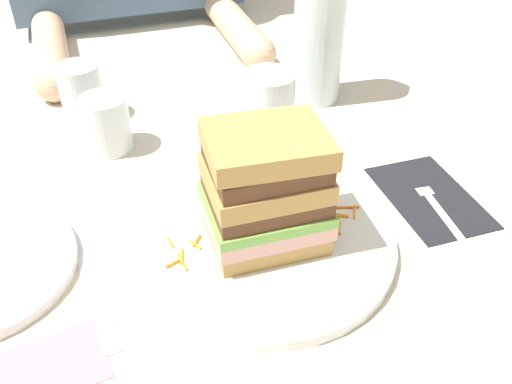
{
  "coord_description": "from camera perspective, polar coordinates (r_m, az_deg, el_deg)",
  "views": [
    {
      "loc": [
        -0.15,
        -0.44,
        0.43
      ],
      "look_at": [
        0.01,
        0.02,
        0.05
      ],
      "focal_mm": 38.63,
      "sensor_mm": 36.0,
      "label": 1
    }
  ],
  "objects": [
    {
      "name": "carrot_shred_2",
      "position": [
        0.61,
        -6.32,
        -5.42
      ],
      "size": [
        0.01,
        0.02,
        0.0
      ],
      "primitive_type": "cylinder",
      "rotation": [
        0.0,
        1.57,
        2.06
      ],
      "color": "orange",
      "rests_on": "main_plate"
    },
    {
      "name": "juice_glass",
      "position": [
        0.79,
        1.24,
        8.6
      ],
      "size": [
        0.08,
        0.08,
        0.1
      ],
      "color": "white",
      "rests_on": "ground_plane"
    },
    {
      "name": "carrot_shred_10",
      "position": [
        0.66,
        10.14,
        -2.02
      ],
      "size": [
        0.01,
        0.02,
        0.0
      ],
      "primitive_type": "cylinder",
      "rotation": [
        0.0,
        1.57,
        4.23
      ],
      "color": "orange",
      "rests_on": "main_plate"
    },
    {
      "name": "carrot_shred_6",
      "position": [
        0.66,
        9.31,
        -1.67
      ],
      "size": [
        0.03,
        0.01,
        0.0
      ],
      "primitive_type": "cylinder",
      "rotation": [
        0.0,
        1.57,
        2.85
      ],
      "color": "orange",
      "rests_on": "main_plate"
    },
    {
      "name": "carrot_shred_8",
      "position": [
        0.63,
        7.99,
        -3.41
      ],
      "size": [
        0.01,
        0.03,
        0.0
      ],
      "primitive_type": "cylinder",
      "rotation": [
        0.0,
        1.57,
        1.65
      ],
      "color": "orange",
      "rests_on": "main_plate"
    },
    {
      "name": "carrot_shred_7",
      "position": [
        0.65,
        8.21,
        -2.33
      ],
      "size": [
        0.03,
        0.02,
        0.0
      ],
      "primitive_type": "cylinder",
      "rotation": [
        0.0,
        1.57,
        2.65
      ],
      "color": "orange",
      "rests_on": "main_plate"
    },
    {
      "name": "carrot_shred_3",
      "position": [
        0.6,
        -7.69,
        -6.64
      ],
      "size": [
        0.01,
        0.02,
        0.0
      ],
      "primitive_type": "cylinder",
      "rotation": [
        0.0,
        1.57,
        4.47
      ],
      "color": "orange",
      "rests_on": "main_plate"
    },
    {
      "name": "ground_plane",
      "position": [
        0.63,
        -0.48,
        -4.84
      ],
      "size": [
        3.0,
        3.0,
        0.0
      ],
      "primitive_type": "plane",
      "color": "beige"
    },
    {
      "name": "napkin_pink",
      "position": [
        0.55,
        -20.39,
        -16.48
      ],
      "size": [
        0.1,
        0.08,
        0.0
      ],
      "primitive_type": "cube",
      "rotation": [
        0.0,
        0.0,
        0.12
      ],
      "color": "pink",
      "rests_on": "ground_plane"
    },
    {
      "name": "carrot_shred_11",
      "position": [
        0.64,
        7.19,
        -2.79
      ],
      "size": [
        0.01,
        0.02,
        0.0
      ],
      "primitive_type": "cylinder",
      "rotation": [
        0.0,
        1.57,
        1.45
      ],
      "color": "orange",
      "rests_on": "main_plate"
    },
    {
      "name": "sandwich",
      "position": [
        0.57,
        0.97,
        0.28
      ],
      "size": [
        0.13,
        0.11,
        0.14
      ],
      "color": "tan",
      "rests_on": "main_plate"
    },
    {
      "name": "carrot_shred_5",
      "position": [
        0.59,
        -8.53,
        -7.28
      ],
      "size": [
        0.02,
        0.01,
        0.0
      ],
      "primitive_type": "cylinder",
      "rotation": [
        0.0,
        1.57,
        3.5
      ],
      "color": "orange",
      "rests_on": "main_plate"
    },
    {
      "name": "empty_tumbler_1",
      "position": [
        0.79,
        -15.23,
        6.82
      ],
      "size": [
        0.07,
        0.07,
        0.08
      ],
      "primitive_type": "cylinder",
      "color": "silver",
      "rests_on": "ground_plane"
    },
    {
      "name": "napkin_dark",
      "position": [
        0.73,
        17.36,
        -0.28
      ],
      "size": [
        0.1,
        0.16,
        0.0
      ],
      "primitive_type": "cube",
      "rotation": [
        0.0,
        0.0,
        -0.02
      ],
      "color": "black",
      "rests_on": "ground_plane"
    },
    {
      "name": "carrot_shred_1",
      "position": [
        0.59,
        -7.64,
        -7.13
      ],
      "size": [
        0.01,
        0.03,
        0.0
      ],
      "primitive_type": "cylinder",
      "rotation": [
        0.0,
        1.57,
        4.83
      ],
      "color": "orange",
      "rests_on": "main_plate"
    },
    {
      "name": "carrot_shred_0",
      "position": [
        0.61,
        -8.83,
        -5.18
      ],
      "size": [
        0.01,
        0.02,
        0.0
      ],
      "primitive_type": "cylinder",
      "rotation": [
        0.0,
        1.57,
        4.85
      ],
      "color": "orange",
      "rests_on": "main_plate"
    },
    {
      "name": "empty_tumbler_0",
      "position": [
        0.88,
        -17.63,
        9.83
      ],
      "size": [
        0.06,
        0.06,
        0.09
      ],
      "primitive_type": "cylinder",
      "color": "silver",
      "rests_on": "ground_plane"
    },
    {
      "name": "carrot_shred_12",
      "position": [
        0.63,
        8.43,
        -4.07
      ],
      "size": [
        0.02,
        0.03,
        0.0
      ],
      "primitive_type": "cylinder",
      "rotation": [
        0.0,
        1.57,
        4.1
      ],
      "color": "orange",
      "rests_on": "main_plate"
    },
    {
      "name": "main_plate",
      "position": [
        0.62,
        0.89,
        -5.03
      ],
      "size": [
        0.29,
        0.29,
        0.01
      ],
      "primitive_type": "cylinder",
      "color": "white",
      "rests_on": "ground_plane"
    },
    {
      "name": "carrot_shred_4",
      "position": [
        0.61,
        -6.15,
        -4.97
      ],
      "size": [
        0.01,
        0.02,
        0.0
      ],
      "primitive_type": "cylinder",
      "rotation": [
        0.0,
        1.57,
        0.93
      ],
      "color": "orange",
      "rests_on": "main_plate"
    },
    {
      "name": "carrot_shred_9",
      "position": [
        0.64,
        7.82,
        -2.74
      ],
      "size": [
        0.02,
        0.01,
        0.0
      ],
      "primitive_type": "cylinder",
      "rotation": [
        0.0,
        1.57,
        3.26
      ],
      "color": "orange",
      "rests_on": "main_plate"
    },
    {
      "name": "water_bottle",
      "position": [
        0.86,
        6.67,
        18.04
      ],
      "size": [
        0.08,
        0.08,
        0.31
      ],
      "color": "silver",
      "rests_on": "ground_plane"
    },
    {
      "name": "fork",
      "position": [
        0.71,
        18.19,
        -1.17
      ],
      "size": [
        0.03,
        0.17,
        0.0
      ],
      "color": "silver",
      "rests_on": "napkin_dark"
    },
    {
      "name": "knife",
      "position": [
        0.61,
        -16.57,
        -9.18
      ],
      "size": [
        0.03,
        0.2,
        0.0
      ],
      "color": "silver",
      "rests_on": "ground_plane"
    }
  ]
}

